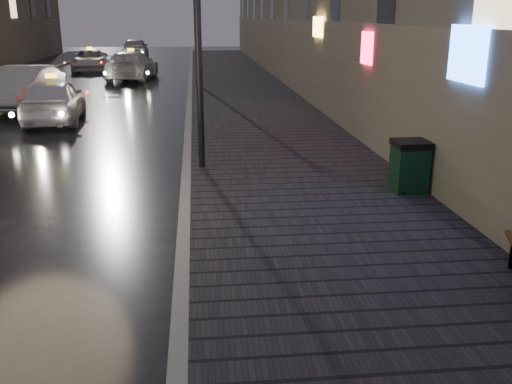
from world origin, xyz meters
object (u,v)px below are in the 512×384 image
lamp_far (195,13)px  car_far (135,48)px  taxi_mid (132,65)px  car_left_mid (24,88)px  taxi_far (90,60)px  lamp_near (198,10)px  taxi_near (54,100)px  trash_bin (409,166)px

lamp_far → car_far: 20.53m
taxi_mid → car_far: (-1.30, 15.99, 0.05)m
car_left_mid → taxi_far: size_ratio=0.99×
taxi_mid → car_far: 16.04m
lamp_far → taxi_far: 11.88m
lamp_near → car_far: 36.20m
car_far → lamp_near: bearing=96.3°
car_far → lamp_far: bearing=102.3°
lamp_near → taxi_far: 26.43m
taxi_near → car_far: (-0.10, 28.91, 0.09)m
taxi_near → taxi_mid: 12.97m
lamp_near → taxi_near: lamp_near is taller
lamp_near → car_far: lamp_near is taller
trash_bin → lamp_far: bearing=101.9°
lamp_far → car_left_mid: bearing=-137.7°
taxi_far → lamp_near: bearing=-82.2°
taxi_mid → taxi_far: taxi_mid is taller
taxi_near → taxi_far: bearing=-88.4°
lamp_far → taxi_far: size_ratio=1.10×
taxi_near → taxi_mid: (1.21, 12.92, 0.04)m
car_left_mid → taxi_far: bearing=97.2°
lamp_far → taxi_mid: lamp_far is taller
lamp_near → taxi_near: bearing=124.5°
taxi_far → car_left_mid: bearing=-96.4°
taxi_mid → taxi_far: 6.45m
lamp_far → car_far: (-4.83, 19.78, -2.67)m
taxi_mid → lamp_near: bearing=107.6°
car_left_mid → taxi_mid: size_ratio=0.90×
lamp_near → taxi_mid: bearing=100.1°
taxi_far → car_far: size_ratio=0.99×
trash_bin → car_far: 39.04m
trash_bin → car_left_mid: bearing=130.2°
taxi_near → car_far: car_far is taller
taxi_mid → car_far: bearing=-77.9°
trash_bin → lamp_near: bearing=149.7°
car_left_mid → car_far: car_far is taller
car_left_mid → taxi_mid: (3.02, 9.74, -0.02)m
lamp_near → taxi_mid: (-3.52, 19.79, -2.72)m
car_far → trash_bin: bearing=101.6°
lamp_near → taxi_near: size_ratio=1.24×
lamp_near → car_left_mid: (-6.54, 10.04, -2.71)m
lamp_far → trash_bin: 18.90m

